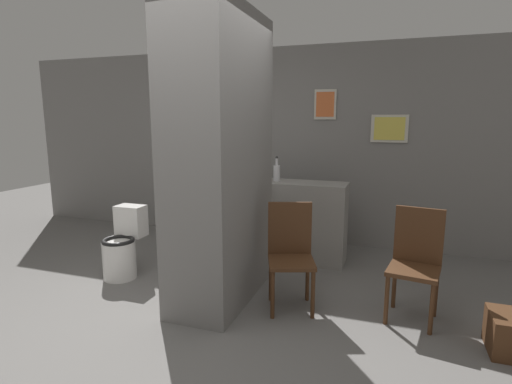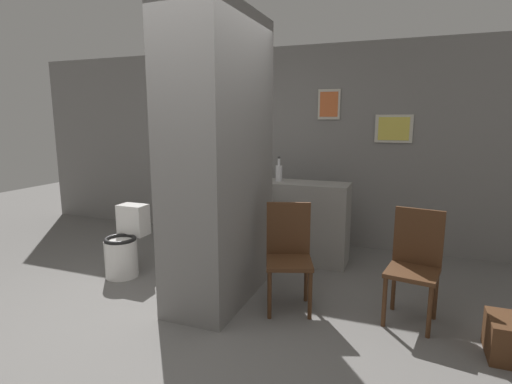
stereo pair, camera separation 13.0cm
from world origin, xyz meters
name	(u,v)px [view 1 (the left image)]	position (x,y,z in m)	size (l,w,h in m)	color
ground_plane	(181,325)	(0.00, 0.00, 0.00)	(14.00, 14.00, 0.00)	slate
wall_back	(274,146)	(0.00, 2.63, 1.30)	(8.00, 0.09, 2.60)	gray
pillar_center	(221,160)	(0.09, 0.64, 1.30)	(0.61, 1.28, 2.60)	gray
counter_shelf	(291,221)	(0.45, 1.84, 0.47)	(1.30, 0.44, 0.94)	gray
toilet	(123,247)	(-1.11, 0.74, 0.32)	(0.34, 0.50, 0.74)	white
chair_near_pillar	(291,251)	(0.75, 0.65, 0.51)	(0.50, 0.50, 0.93)	#4C2D19
chair_by_doorway	(416,260)	(1.79, 0.79, 0.51)	(0.46, 0.46, 0.93)	#4C2D19
bicycle	(221,223)	(-0.52, 1.98, 0.33)	(1.57, 0.42, 0.67)	black
bottle_tall	(277,172)	(0.27, 1.85, 1.05)	(0.08, 0.08, 0.29)	silver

